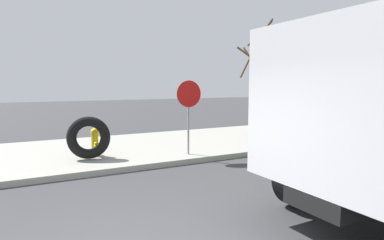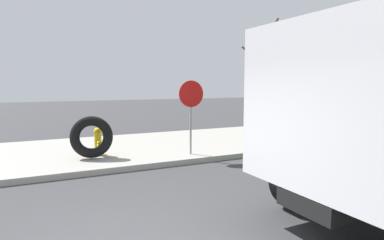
% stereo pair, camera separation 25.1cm
% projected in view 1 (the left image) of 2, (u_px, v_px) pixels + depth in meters
% --- Properties ---
extents(sidewalk_curb, '(36.00, 5.00, 0.15)m').
position_uv_depth(sidewalk_curb, '(59.00, 155.00, 9.54)').
color(sidewalk_curb, '#99968E').
rests_on(sidewalk_curb, ground).
extents(fire_hydrant, '(0.23, 0.52, 0.79)m').
position_uv_depth(fire_hydrant, '(95.00, 141.00, 9.06)').
color(fire_hydrant, yellow).
rests_on(fire_hydrant, sidewalk_curb).
extents(loose_tire, '(1.23, 0.75, 1.18)m').
position_uv_depth(loose_tire, '(89.00, 138.00, 8.68)').
color(loose_tire, black).
rests_on(loose_tire, sidewalk_curb).
extents(stop_sign, '(0.76, 0.08, 2.13)m').
position_uv_depth(stop_sign, '(189.00, 103.00, 9.17)').
color(stop_sign, gray).
rests_on(stop_sign, sidewalk_curb).
extents(bare_tree, '(1.57, 1.56, 4.55)m').
position_uv_depth(bare_tree, '(255.00, 78.00, 12.56)').
color(bare_tree, '#4C3823').
rests_on(bare_tree, sidewalk_curb).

